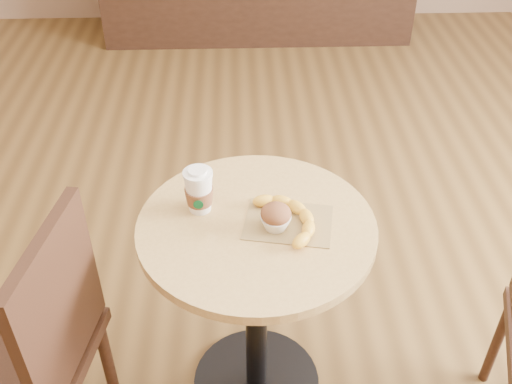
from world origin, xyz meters
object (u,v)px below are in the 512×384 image
at_px(cafe_table, 256,281).
at_px(muffin, 276,217).
at_px(chair_left, 32,352).
at_px(coffee_cup, 199,192).
at_px(banana, 286,220).

relative_size(cafe_table, muffin, 8.76).
distance_m(cafe_table, muffin, 0.27).
relative_size(chair_left, muffin, 10.97).
bearing_deg(cafe_table, muffin, -22.34).
relative_size(coffee_cup, muffin, 1.62).
relative_size(cafe_table, chair_left, 0.80).
height_order(cafe_table, muffin, muffin).
height_order(chair_left, banana, chair_left).
bearing_deg(coffee_cup, cafe_table, -22.22).
height_order(muffin, banana, muffin).
height_order(cafe_table, banana, banana).
distance_m(coffee_cup, muffin, 0.23).
xyz_separation_m(cafe_table, banana, (0.08, -0.01, 0.25)).
relative_size(cafe_table, banana, 3.15).
bearing_deg(muffin, coffee_cup, 156.72).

